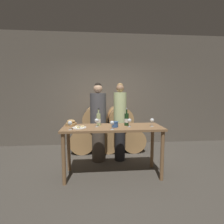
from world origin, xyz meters
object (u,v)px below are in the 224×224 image
(cheese_plate, at_px, (79,128))
(wine_glass_far_left, at_px, (70,123))
(tasting_table, at_px, (113,133))
(wine_glass_right, at_px, (129,121))
(person_left, at_px, (98,122))
(bread_basket, at_px, (71,123))
(wine_glass_center, at_px, (112,123))
(wine_glass_left, at_px, (97,121))
(wine_bottle_red, at_px, (127,119))
(blue_crock, at_px, (115,124))
(wine_bottle_white, at_px, (99,119))
(wine_glass_far_right, at_px, (152,121))
(person_right, at_px, (120,121))

(cheese_plate, distance_m, wine_glass_far_left, 0.21)
(tasting_table, distance_m, wine_glass_right, 0.38)
(person_left, height_order, wine_glass_right, person_left)
(bread_basket, distance_m, wine_glass_right, 1.08)
(tasting_table, height_order, person_left, person_left)
(person_left, distance_m, wine_glass_center, 1.02)
(bread_basket, relative_size, wine_glass_left, 1.36)
(wine_bottle_red, height_order, blue_crock, wine_bottle_red)
(bread_basket, bearing_deg, wine_bottle_white, -1.96)
(wine_glass_far_left, distance_m, wine_glass_center, 0.70)
(wine_glass_center, bearing_deg, person_left, 102.42)
(tasting_table, distance_m, wine_glass_left, 0.37)
(tasting_table, height_order, wine_glass_left, wine_glass_left)
(wine_bottle_red, relative_size, wine_glass_right, 2.17)
(wine_glass_right, bearing_deg, cheese_plate, -178.18)
(tasting_table, relative_size, wine_glass_far_right, 12.00)
(tasting_table, height_order, wine_glass_right, wine_glass_right)
(bread_basket, bearing_deg, wine_bottle_red, -3.78)
(wine_glass_far_left, relative_size, wine_glass_left, 1.00)
(person_right, xyz_separation_m, blue_crock, (-0.20, -0.78, 0.08))
(cheese_plate, distance_m, wine_glass_left, 0.33)
(wine_glass_left, height_order, wine_glass_center, same)
(wine_glass_right, bearing_deg, person_left, 125.26)
(blue_crock, bearing_deg, wine_glass_left, 169.90)
(bread_basket, distance_m, wine_glass_center, 0.83)
(wine_glass_far_left, xyz_separation_m, wine_glass_far_right, (1.44, 0.15, 0.00))
(bread_basket, bearing_deg, blue_crock, -14.34)
(bread_basket, bearing_deg, wine_glass_far_left, -84.93)
(wine_bottle_white, bearing_deg, tasting_table, -25.85)
(cheese_plate, bearing_deg, person_right, 44.24)
(wine_bottle_red, height_order, bread_basket, wine_bottle_red)
(person_right, bearing_deg, cheese_plate, -135.76)
(cheese_plate, bearing_deg, wine_glass_left, 15.07)
(tasting_table, relative_size, person_right, 1.03)
(wine_bottle_red, xyz_separation_m, blue_crock, (-0.24, -0.13, -0.06))
(blue_crock, relative_size, wine_glass_center, 0.84)
(wine_bottle_red, bearing_deg, person_right, 93.05)
(wine_glass_center, bearing_deg, wine_glass_far_left, 175.73)
(wine_bottle_red, height_order, wine_glass_right, wine_bottle_red)
(wine_bottle_white, distance_m, cheese_plate, 0.41)
(bread_basket, xyz_separation_m, wine_glass_far_left, (0.03, -0.35, 0.07))
(person_right, xyz_separation_m, wine_glass_far_right, (0.48, -0.78, 0.13))
(wine_bottle_white, xyz_separation_m, wine_glass_far_right, (0.97, -0.18, -0.00))
(cheese_plate, distance_m, wine_glass_center, 0.59)
(person_right, xyz_separation_m, wine_glass_far_left, (-0.96, -0.93, 0.13))
(person_right, xyz_separation_m, wine_glass_left, (-0.52, -0.72, 0.13))
(wine_bottle_red, height_order, wine_bottle_white, wine_bottle_red)
(wine_bottle_red, bearing_deg, bread_basket, 176.22)
(blue_crock, bearing_deg, wine_bottle_red, 29.83)
(wine_bottle_white, xyz_separation_m, wine_glass_center, (0.22, -0.39, -0.00))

